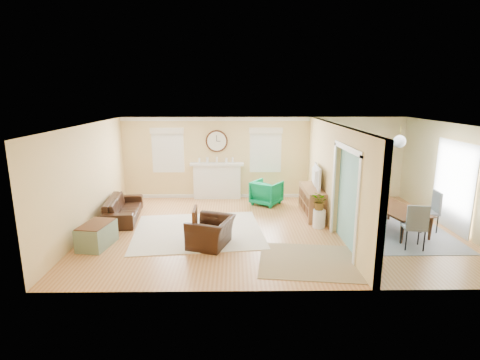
# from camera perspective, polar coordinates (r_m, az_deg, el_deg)

# --- Properties ---
(floor) EXTENTS (9.00, 9.00, 0.00)m
(floor) POSITION_cam_1_polar(r_m,az_deg,el_deg) (9.48, 4.91, -7.48)
(floor) COLOR #AD6A37
(floor) RESTS_ON ground
(wall_back) EXTENTS (9.00, 0.02, 2.60)m
(wall_back) POSITION_cam_1_polar(r_m,az_deg,el_deg) (12.04, 3.64, 3.37)
(wall_back) COLOR #EEC884
(wall_back) RESTS_ON ground
(wall_front) EXTENTS (9.00, 0.02, 2.60)m
(wall_front) POSITION_cam_1_polar(r_m,az_deg,el_deg) (6.24, 7.84, -5.92)
(wall_front) COLOR #EEC884
(wall_front) RESTS_ON ground
(wall_left) EXTENTS (0.02, 6.00, 2.60)m
(wall_left) POSITION_cam_1_polar(r_m,az_deg,el_deg) (9.74, -22.31, 0.11)
(wall_left) COLOR #EEC884
(wall_left) RESTS_ON ground
(wall_right) EXTENTS (0.02, 6.00, 2.60)m
(wall_right) POSITION_cam_1_polar(r_m,az_deg,el_deg) (10.56, 30.15, 0.25)
(wall_right) COLOR #EEC884
(wall_right) RESTS_ON ground
(ceiling) EXTENTS (9.00, 6.00, 0.02)m
(ceiling) POSITION_cam_1_polar(r_m,az_deg,el_deg) (8.91, 5.24, 8.39)
(ceiling) COLOR white
(ceiling) RESTS_ON wall_back
(partition) EXTENTS (0.17, 6.00, 2.60)m
(partition) POSITION_cam_1_polar(r_m,az_deg,el_deg) (9.63, 13.89, 0.93)
(partition) COLOR #EEC884
(partition) RESTS_ON ground
(fireplace) EXTENTS (1.70, 0.30, 1.17)m
(fireplace) POSITION_cam_1_polar(r_m,az_deg,el_deg) (12.03, -3.51, -0.04)
(fireplace) COLOR white
(fireplace) RESTS_ON ground
(wall_clock) EXTENTS (0.70, 0.07, 0.70)m
(wall_clock) POSITION_cam_1_polar(r_m,az_deg,el_deg) (11.90, -3.57, 5.94)
(wall_clock) COLOR #472411
(wall_clock) RESTS_ON wall_back
(window_left) EXTENTS (1.05, 0.13, 1.42)m
(window_left) POSITION_cam_1_polar(r_m,az_deg,el_deg) (12.09, -10.95, 4.92)
(window_left) COLOR white
(window_left) RESTS_ON wall_back
(window_right) EXTENTS (1.05, 0.13, 1.42)m
(window_right) POSITION_cam_1_polar(r_m,az_deg,el_deg) (11.94, 3.92, 5.03)
(window_right) COLOR white
(window_right) RESTS_ON wall_back
(french_doors) EXTENTS (0.06, 1.70, 2.20)m
(french_doors) POSITION_cam_1_polar(r_m,az_deg,el_deg) (10.57, 29.82, -0.80)
(french_doors) COLOR white
(french_doors) RESTS_ON ground
(pendant) EXTENTS (0.30, 0.30, 0.55)m
(pendant) POSITION_cam_1_polar(r_m,az_deg,el_deg) (9.73, 23.13, 5.43)
(pendant) COLOR gold
(pendant) RESTS_ON ceiling
(rug_cream) EXTENTS (3.37, 3.00, 0.02)m
(rug_cream) POSITION_cam_1_polar(r_m,az_deg,el_deg) (9.36, -6.38, -7.72)
(rug_cream) COLOR beige
(rug_cream) RESTS_ON floor
(rug_jute) EXTENTS (2.28, 1.95, 0.01)m
(rug_jute) POSITION_cam_1_polar(r_m,az_deg,el_deg) (7.87, 10.82, -12.05)
(rug_jute) COLOR #96815B
(rug_jute) RESTS_ON floor
(rug_grey) EXTENTS (2.38, 2.98, 0.01)m
(rug_grey) POSITION_cam_1_polar(r_m,az_deg,el_deg) (10.11, 22.56, -7.10)
(rug_grey) COLOR gray
(rug_grey) RESTS_ON floor
(sofa) EXTENTS (1.01, 2.09, 0.59)m
(sofa) POSITION_cam_1_polar(r_m,az_deg,el_deg) (10.61, -17.33, -4.12)
(sofa) COLOR black
(sofa) RESTS_ON floor
(eames_chair) EXTENTS (1.14, 1.22, 0.64)m
(eames_chair) POSITION_cam_1_polar(r_m,az_deg,el_deg) (8.38, -4.43, -7.92)
(eames_chair) COLOR black
(eames_chair) RESTS_ON floor
(green_chair) EXTENTS (1.11, 1.11, 0.74)m
(green_chair) POSITION_cam_1_polar(r_m,az_deg,el_deg) (11.44, 4.07, -1.93)
(green_chair) COLOR #006A3E
(green_chair) RESTS_ON floor
(trunk) EXTENTS (0.70, 0.99, 0.53)m
(trunk) POSITION_cam_1_polar(r_m,az_deg,el_deg) (8.94, -20.98, -7.83)
(trunk) COLOR gray
(trunk) RESTS_ON floor
(credenza) EXTENTS (0.53, 1.57, 0.80)m
(credenza) POSITION_cam_1_polar(r_m,az_deg,el_deg) (10.56, 11.04, -3.23)
(credenza) COLOR olive
(credenza) RESTS_ON floor
(tv) EXTENTS (0.24, 1.07, 0.61)m
(tv) POSITION_cam_1_polar(r_m,az_deg,el_deg) (10.39, 11.11, 0.52)
(tv) COLOR black
(tv) RESTS_ON credenza
(garden_stool) EXTENTS (0.31, 0.31, 0.46)m
(garden_stool) POSITION_cam_1_polar(r_m,az_deg,el_deg) (9.70, 11.97, -5.79)
(garden_stool) COLOR white
(garden_stool) RESTS_ON floor
(potted_plant) EXTENTS (0.52, 0.54, 0.47)m
(potted_plant) POSITION_cam_1_polar(r_m,az_deg,el_deg) (9.56, 12.10, -3.15)
(potted_plant) COLOR #337F33
(potted_plant) RESTS_ON garden_stool
(dining_table) EXTENTS (1.30, 1.83, 0.58)m
(dining_table) POSITION_cam_1_polar(r_m,az_deg,el_deg) (10.02, 22.70, -5.57)
(dining_table) COLOR #472411
(dining_table) RESTS_ON floor
(dining_chair_n) EXTENTS (0.48, 0.48, 0.97)m
(dining_chair_n) POSITION_cam_1_polar(r_m,az_deg,el_deg) (10.88, 20.51, -2.43)
(dining_chair_n) COLOR gray
(dining_chair_n) RESTS_ON floor
(dining_chair_s) EXTENTS (0.52, 0.52, 1.02)m
(dining_chair_s) POSITION_cam_1_polar(r_m,az_deg,el_deg) (8.98, 25.02, -5.79)
(dining_chair_s) COLOR gray
(dining_chair_s) RESTS_ON floor
(dining_chair_w) EXTENTS (0.49, 0.49, 0.89)m
(dining_chair_w) POSITION_cam_1_polar(r_m,az_deg,el_deg) (9.66, 19.36, -4.53)
(dining_chair_w) COLOR white
(dining_chair_w) RESTS_ON floor
(dining_chair_e) EXTENTS (0.48, 0.48, 1.01)m
(dining_chair_e) POSITION_cam_1_polar(r_m,az_deg,el_deg) (10.24, 26.73, -3.80)
(dining_chair_e) COLOR gray
(dining_chair_e) RESTS_ON floor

